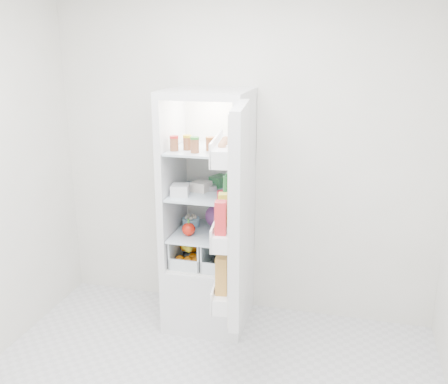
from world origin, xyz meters
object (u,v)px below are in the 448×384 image
(refrigerator, at_px, (210,239))
(fridge_door, at_px, (235,217))
(mushroom_bowl, at_px, (191,222))
(red_cabbage, at_px, (216,216))

(refrigerator, xyz_separation_m, fridge_door, (0.34, -0.64, 0.43))
(refrigerator, height_order, mushroom_bowl, refrigerator)
(mushroom_bowl, bearing_deg, fridge_door, -52.96)
(red_cabbage, xyz_separation_m, mushroom_bowl, (-0.20, -0.03, -0.06))
(mushroom_bowl, height_order, fridge_door, fridge_door)
(refrigerator, height_order, red_cabbage, refrigerator)
(red_cabbage, distance_m, fridge_door, 0.80)
(red_cabbage, xyz_separation_m, fridge_door, (0.31, -0.70, 0.26))
(refrigerator, bearing_deg, red_cabbage, 62.05)
(refrigerator, relative_size, mushroom_bowl, 13.51)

